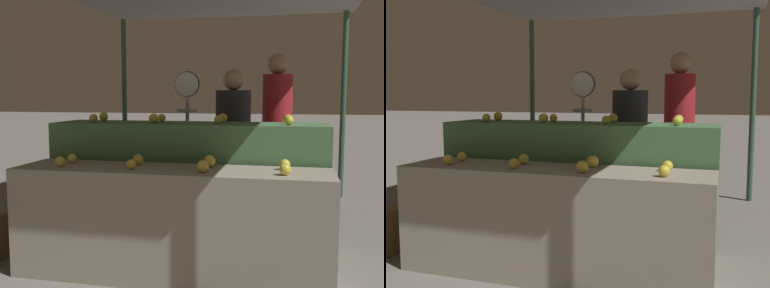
# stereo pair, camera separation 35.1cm
# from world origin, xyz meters

# --- Properties ---
(ground_plane) EXTENTS (60.00, 60.00, 0.00)m
(ground_plane) POSITION_xyz_m (0.00, 0.00, 0.00)
(ground_plane) COLOR slate
(display_counter_front) EXTENTS (2.31, 0.55, 0.81)m
(display_counter_front) POSITION_xyz_m (0.00, 0.00, 0.41)
(display_counter_front) COLOR gray
(display_counter_front) RESTS_ON ground_plane
(display_counter_back) EXTENTS (2.31, 0.55, 1.11)m
(display_counter_back) POSITION_xyz_m (0.00, 0.60, 0.55)
(display_counter_back) COLOR #4C7A4C
(display_counter_back) RESTS_ON ground_plane
(apple_front_0) EXTENTS (0.08, 0.08, 0.08)m
(apple_front_0) POSITION_xyz_m (-0.82, -0.11, 0.85)
(apple_front_0) COLOR gold
(apple_front_0) RESTS_ON display_counter_front
(apple_front_1) EXTENTS (0.07, 0.07, 0.07)m
(apple_front_1) POSITION_xyz_m (-0.26, -0.10, 0.85)
(apple_front_1) COLOR gold
(apple_front_1) RESTS_ON display_counter_front
(apple_front_2) EXTENTS (0.09, 0.09, 0.09)m
(apple_front_2) POSITION_xyz_m (0.26, -0.12, 0.85)
(apple_front_2) COLOR gold
(apple_front_2) RESTS_ON display_counter_front
(apple_front_3) EXTENTS (0.08, 0.08, 0.08)m
(apple_front_3) POSITION_xyz_m (0.82, -0.11, 0.85)
(apple_front_3) COLOR gold
(apple_front_3) RESTS_ON display_counter_front
(apple_front_4) EXTENTS (0.07, 0.07, 0.07)m
(apple_front_4) POSITION_xyz_m (-0.83, 0.10, 0.85)
(apple_front_4) COLOR yellow
(apple_front_4) RESTS_ON display_counter_front
(apple_front_5) EXTENTS (0.08, 0.08, 0.08)m
(apple_front_5) POSITION_xyz_m (-0.28, 0.10, 0.85)
(apple_front_5) COLOR gold
(apple_front_5) RESTS_ON display_counter_front
(apple_front_6) EXTENTS (0.09, 0.09, 0.09)m
(apple_front_6) POSITION_xyz_m (0.27, 0.12, 0.86)
(apple_front_6) COLOR yellow
(apple_front_6) RESTS_ON display_counter_front
(apple_front_7) EXTENTS (0.08, 0.08, 0.08)m
(apple_front_7) POSITION_xyz_m (0.81, 0.11, 0.85)
(apple_front_7) COLOR gold
(apple_front_7) RESTS_ON display_counter_front
(apple_back_0) EXTENTS (0.07, 0.07, 0.07)m
(apple_back_0) POSITION_xyz_m (-0.82, 0.48, 1.15)
(apple_back_0) COLOR gold
(apple_back_0) RESTS_ON display_counter_back
(apple_back_1) EXTENTS (0.08, 0.08, 0.08)m
(apple_back_1) POSITION_xyz_m (-0.27, 0.49, 1.15)
(apple_back_1) COLOR gold
(apple_back_1) RESTS_ON display_counter_back
(apple_back_2) EXTENTS (0.07, 0.07, 0.07)m
(apple_back_2) POSITION_xyz_m (0.27, 0.48, 1.14)
(apple_back_2) COLOR gold
(apple_back_2) RESTS_ON display_counter_back
(apple_back_3) EXTENTS (0.07, 0.07, 0.07)m
(apple_back_3) POSITION_xyz_m (0.83, 0.49, 1.14)
(apple_back_3) COLOR gold
(apple_back_3) RESTS_ON display_counter_back
(apple_back_4) EXTENTS (0.08, 0.08, 0.08)m
(apple_back_4) POSITION_xyz_m (-0.82, 0.70, 1.15)
(apple_back_4) COLOR gold
(apple_back_4) RESTS_ON display_counter_back
(apple_back_5) EXTENTS (0.07, 0.07, 0.07)m
(apple_back_5) POSITION_xyz_m (-0.27, 0.70, 1.14)
(apple_back_5) COLOR yellow
(apple_back_5) RESTS_ON display_counter_back
(apple_back_6) EXTENTS (0.08, 0.08, 0.08)m
(apple_back_6) POSITION_xyz_m (0.28, 0.70, 1.15)
(apple_back_6) COLOR yellow
(apple_back_6) RESTS_ON display_counter_back
(apple_back_7) EXTENTS (0.08, 0.08, 0.08)m
(apple_back_7) POSITION_xyz_m (0.82, 0.71, 1.15)
(apple_back_7) COLOR gold
(apple_back_7) RESTS_ON display_counter_back
(produce_scale) EXTENTS (0.25, 0.20, 1.57)m
(produce_scale) POSITION_xyz_m (-0.15, 1.19, 1.13)
(produce_scale) COLOR #99999E
(produce_scale) RESTS_ON ground_plane
(person_vendor_at_scale) EXTENTS (0.43, 0.43, 1.60)m
(person_vendor_at_scale) POSITION_xyz_m (0.27, 1.42, 0.92)
(person_vendor_at_scale) COLOR #2D2D38
(person_vendor_at_scale) RESTS_ON ground_plane
(person_customer_left) EXTENTS (0.44, 0.44, 1.82)m
(person_customer_left) POSITION_xyz_m (0.69, 2.12, 1.06)
(person_customer_left) COLOR #2D2D38
(person_customer_left) RESTS_ON ground_plane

